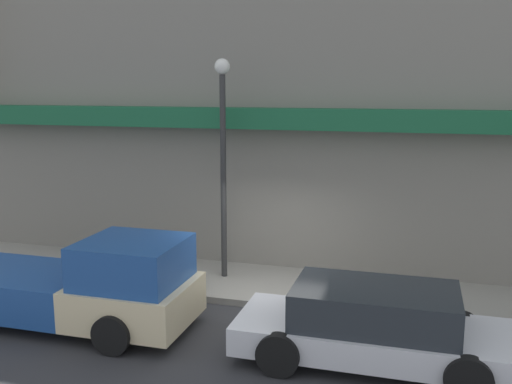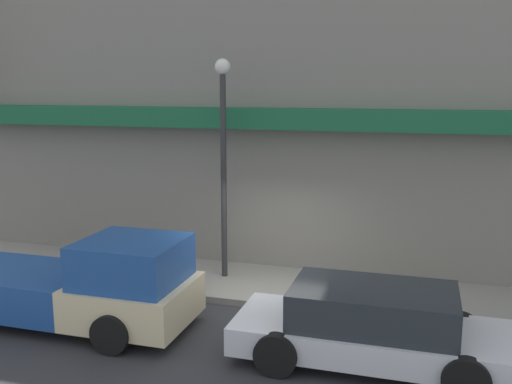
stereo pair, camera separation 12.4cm
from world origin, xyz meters
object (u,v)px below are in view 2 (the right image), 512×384
object	(u,v)px
fire_hydrant	(127,264)
parked_car	(372,326)
street_lamp	(223,142)
pickup_truck	(76,286)

from	to	relation	value
fire_hydrant	parked_car	bearing A→B (deg)	-21.88
parked_car	fire_hydrant	bearing A→B (deg)	156.71
parked_car	street_lamp	bearing A→B (deg)	138.55
parked_car	street_lamp	distance (m)	5.69
pickup_truck	street_lamp	size ratio (longest dim) A/B	1.07
pickup_truck	street_lamp	world-z (taller)	street_lamp
parked_car	fire_hydrant	world-z (taller)	parked_car
parked_car	fire_hydrant	size ratio (longest dim) A/B	7.12
fire_hydrant	street_lamp	world-z (taller)	street_lamp
pickup_truck	fire_hydrant	xyz separation A→B (m)	(-0.23, 2.42, -0.33)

